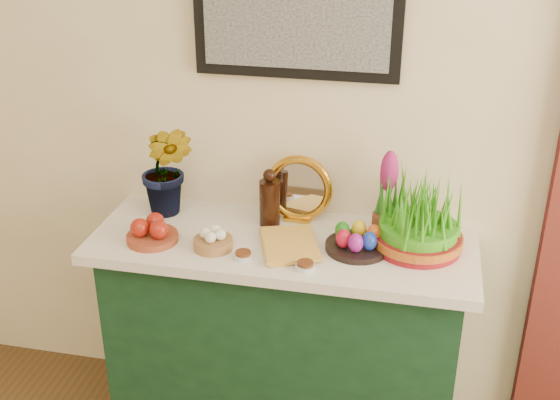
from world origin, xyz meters
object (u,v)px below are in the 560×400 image
object	(u,v)px
hyacinth_green	(166,155)
wheatgrass_sabzeh	(419,219)
mirror	(299,189)
book	(262,245)
sideboard	(283,342)

from	to	relation	value
hyacinth_green	wheatgrass_sabzeh	xyz separation A→B (m)	(0.95, -0.08, -0.13)
mirror	book	distance (m)	0.30
book	sideboard	bearing A→B (deg)	41.38
wheatgrass_sabzeh	mirror	bearing A→B (deg)	163.50
mirror	wheatgrass_sabzeh	bearing A→B (deg)	-16.50
sideboard	book	size ratio (longest dim) A/B	5.07
sideboard	hyacinth_green	world-z (taller)	hyacinth_green
sideboard	hyacinth_green	size ratio (longest dim) A/B	2.63
sideboard	wheatgrass_sabzeh	bearing A→B (deg)	4.07
sideboard	book	world-z (taller)	book
wheatgrass_sabzeh	sideboard	bearing A→B (deg)	-175.93
sideboard	wheatgrass_sabzeh	distance (m)	0.75
mirror	book	xyz separation A→B (m)	(-0.08, -0.26, -0.11)
sideboard	hyacinth_green	distance (m)	0.86
mirror	wheatgrass_sabzeh	distance (m)	0.47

